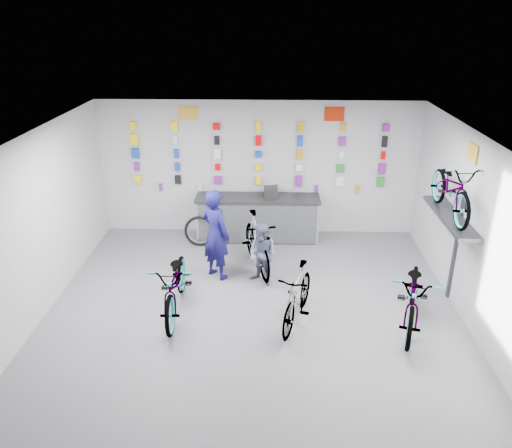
{
  "coord_description": "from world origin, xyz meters",
  "views": [
    {
      "loc": [
        0.29,
        -6.63,
        4.75
      ],
      "look_at": [
        0.03,
        1.4,
        1.28
      ],
      "focal_mm": 35.0,
      "sensor_mm": 36.0,
      "label": 1
    }
  ],
  "objects_px": {
    "bike_center": "(297,296)",
    "customer": "(263,255)",
    "counter": "(258,219)",
    "bike_service": "(257,243)",
    "bike_left": "(176,284)",
    "clerk": "(216,234)",
    "bike_right": "(414,296)"
  },
  "relations": [
    {
      "from": "bike_left",
      "to": "bike_center",
      "type": "height_order",
      "value": "bike_left"
    },
    {
      "from": "bike_center",
      "to": "clerk",
      "type": "xyz_separation_m",
      "value": [
        -1.47,
        1.48,
        0.39
      ]
    },
    {
      "from": "counter",
      "to": "clerk",
      "type": "distance_m",
      "value": 1.91
    },
    {
      "from": "bike_left",
      "to": "clerk",
      "type": "bearing_deg",
      "value": 63.87
    },
    {
      "from": "counter",
      "to": "bike_left",
      "type": "bearing_deg",
      "value": -113.4
    },
    {
      "from": "counter",
      "to": "clerk",
      "type": "bearing_deg",
      "value": -113.15
    },
    {
      "from": "bike_center",
      "to": "customer",
      "type": "bearing_deg",
      "value": 133.54
    },
    {
      "from": "bike_left",
      "to": "bike_service",
      "type": "relative_size",
      "value": 1.08
    },
    {
      "from": "bike_right",
      "to": "bike_service",
      "type": "bearing_deg",
      "value": 160.99
    },
    {
      "from": "counter",
      "to": "bike_right",
      "type": "distance_m",
      "value": 4.14
    },
    {
      "from": "bike_center",
      "to": "bike_service",
      "type": "distance_m",
      "value": 1.97
    },
    {
      "from": "clerk",
      "to": "bike_right",
      "type": "bearing_deg",
      "value": -164.89
    },
    {
      "from": "bike_center",
      "to": "bike_service",
      "type": "xyz_separation_m",
      "value": [
        -0.71,
        1.84,
        0.07
      ]
    },
    {
      "from": "counter",
      "to": "customer",
      "type": "height_order",
      "value": "customer"
    },
    {
      "from": "bike_left",
      "to": "bike_right",
      "type": "distance_m",
      "value": 3.89
    },
    {
      "from": "bike_right",
      "to": "customer",
      "type": "xyz_separation_m",
      "value": [
        -2.46,
        1.25,
        0.07
      ]
    },
    {
      "from": "bike_service",
      "to": "customer",
      "type": "relative_size",
      "value": 1.54
    },
    {
      "from": "bike_service",
      "to": "customer",
      "type": "distance_m",
      "value": 0.61
    },
    {
      "from": "bike_left",
      "to": "bike_center",
      "type": "distance_m",
      "value": 2.03
    },
    {
      "from": "clerk",
      "to": "customer",
      "type": "relative_size",
      "value": 1.47
    },
    {
      "from": "customer",
      "to": "counter",
      "type": "bearing_deg",
      "value": 130.84
    },
    {
      "from": "bike_left",
      "to": "customer",
      "type": "relative_size",
      "value": 1.66
    },
    {
      "from": "customer",
      "to": "bike_left",
      "type": "bearing_deg",
      "value": -108.58
    },
    {
      "from": "bike_service",
      "to": "bike_right",
      "type": "bearing_deg",
      "value": -51.56
    },
    {
      "from": "counter",
      "to": "clerk",
      "type": "relative_size",
      "value": 1.53
    },
    {
      "from": "bike_left",
      "to": "bike_service",
      "type": "distance_m",
      "value": 2.06
    },
    {
      "from": "bike_left",
      "to": "bike_service",
      "type": "xyz_separation_m",
      "value": [
        1.31,
        1.59,
        0.03
      ]
    },
    {
      "from": "bike_center",
      "to": "clerk",
      "type": "relative_size",
      "value": 0.92
    },
    {
      "from": "bike_right",
      "to": "bike_service",
      "type": "distance_m",
      "value": 3.17
    },
    {
      "from": "bike_left",
      "to": "bike_center",
      "type": "bearing_deg",
      "value": -9.32
    },
    {
      "from": "bike_center",
      "to": "customer",
      "type": "distance_m",
      "value": 1.37
    },
    {
      "from": "bike_center",
      "to": "bike_right",
      "type": "xyz_separation_m",
      "value": [
        1.87,
        -0.01,
        0.04
      ]
    }
  ]
}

